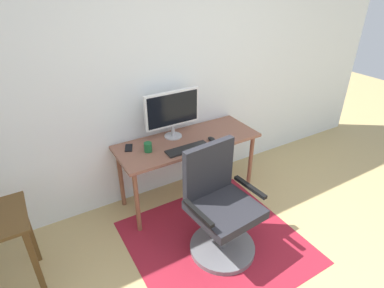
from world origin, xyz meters
TOP-DOWN VIEW (x-y plane):
  - wall_back at (0.00, 2.20)m, footprint 6.00×0.10m
  - area_rug at (-0.09, 1.12)m, footprint 1.48×1.44m
  - desk at (0.03, 1.85)m, footprint 1.46×0.56m
  - monitor at (-0.06, 1.99)m, footprint 0.58×0.18m
  - keyboard at (-0.07, 1.68)m, footprint 0.43×0.13m
  - computer_mouse at (0.23, 1.71)m, footprint 0.06×0.10m
  - coffee_cup at (-0.41, 1.84)m, footprint 0.08×0.08m
  - cell_phone at (-0.54, 1.99)m, footprint 0.12×0.16m
  - office_chair at (-0.10, 1.08)m, footprint 0.62×0.58m

SIDE VIEW (x-z plane):
  - area_rug at x=-0.09m, z-range 0.00..0.01m
  - office_chair at x=-0.10m, z-range -0.09..0.89m
  - desk at x=0.03m, z-range 0.28..0.98m
  - cell_phone at x=-0.54m, z-range 0.70..0.71m
  - keyboard at x=-0.07m, z-range 0.70..0.72m
  - computer_mouse at x=0.23m, z-range 0.70..0.74m
  - coffee_cup at x=-0.41m, z-range 0.70..0.79m
  - monitor at x=-0.06m, z-range 0.75..1.24m
  - wall_back at x=0.00m, z-range 0.00..2.60m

